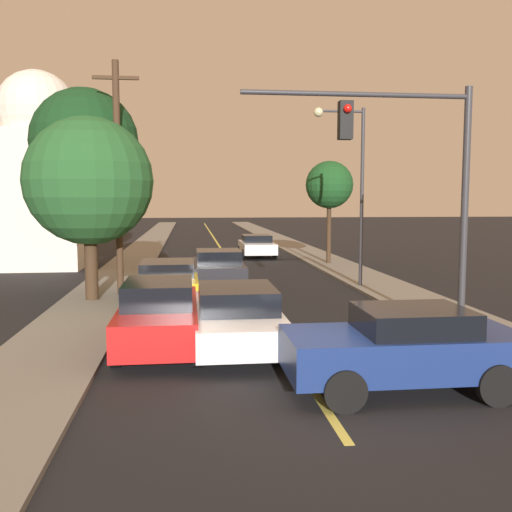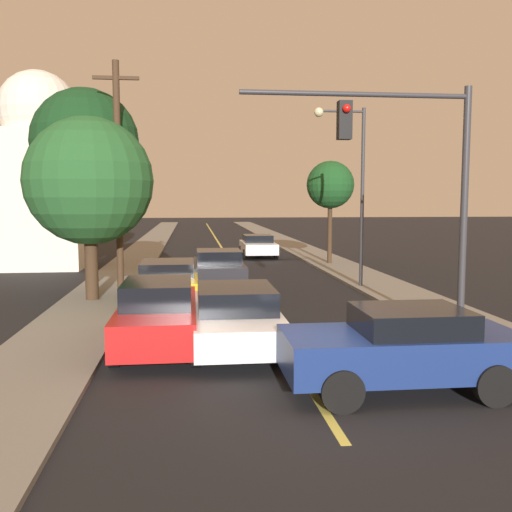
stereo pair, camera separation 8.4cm
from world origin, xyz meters
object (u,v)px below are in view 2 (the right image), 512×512
(car_near_lane_front, at_px, (235,316))
(car_outer_lane_front, at_px, (158,314))
(car_near_lane_second, at_px, (219,270))
(tree_left_near, at_px, (85,142))
(car_outer_lane_second, at_px, (168,281))
(car_crossing_right, at_px, (403,348))
(car_far_oncoming, at_px, (258,246))
(tree_left_far, at_px, (89,181))
(tree_right_near, at_px, (330,185))
(utility_pole_left, at_px, (118,175))
(domed_building_left, at_px, (40,172))
(traffic_signal_mast, at_px, (413,166))
(streetlamp_right, at_px, (351,172))

(car_near_lane_front, relative_size, car_outer_lane_front, 1.02)
(car_near_lane_second, height_order, tree_left_near, tree_left_near)
(car_near_lane_second, height_order, car_outer_lane_front, car_outer_lane_front)
(car_outer_lane_front, distance_m, car_outer_lane_second, 5.75)
(car_crossing_right, bearing_deg, car_far_oncoming, -0.52)
(car_far_oncoming, relative_size, tree_left_far, 0.72)
(car_crossing_right, distance_m, tree_right_near, 20.55)
(car_outer_lane_front, xyz_separation_m, car_far_oncoming, (4.83, 20.95, -0.11))
(car_near_lane_second, bearing_deg, utility_pole_left, -168.01)
(car_crossing_right, xyz_separation_m, domed_building_left, (-11.44, 20.62, 4.08))
(car_near_lane_front, bearing_deg, domed_building_left, 116.78)
(car_near_lane_front, relative_size, domed_building_left, 0.51)
(car_crossing_right, relative_size, traffic_signal_mast, 0.70)
(utility_pole_left, bearing_deg, tree_right_near, 42.18)
(car_near_lane_front, bearing_deg, car_outer_lane_second, 106.98)
(car_crossing_right, xyz_separation_m, utility_pole_left, (-6.36, 10.98, 3.56))
(car_near_lane_second, relative_size, car_crossing_right, 0.98)
(car_outer_lane_front, bearing_deg, utility_pole_left, 103.53)
(car_near_lane_front, relative_size, car_crossing_right, 1.19)
(traffic_signal_mast, bearing_deg, utility_pole_left, 137.12)
(car_outer_lane_second, xyz_separation_m, utility_pole_left, (-1.76, 1.55, 3.60))
(tree_left_far, distance_m, domed_building_left, 11.55)
(traffic_signal_mast, xyz_separation_m, tree_left_near, (-9.33, 9.11, 1.33))
(traffic_signal_mast, distance_m, domed_building_left, 21.39)
(car_near_lane_second, xyz_separation_m, car_crossing_right, (2.79, -11.74, -0.02))
(car_near_lane_front, distance_m, tree_left_near, 11.60)
(car_far_oncoming, relative_size, utility_pole_left, 0.54)
(car_near_lane_front, xyz_separation_m, car_outer_lane_front, (-1.82, 0.20, 0.05))
(utility_pole_left, bearing_deg, car_crossing_right, -59.92)
(car_near_lane_front, xyz_separation_m, car_near_lane_second, (0.00, 8.26, 0.08))
(tree_left_near, bearing_deg, car_outer_lane_second, -46.22)
(car_crossing_right, height_order, tree_left_far, tree_left_far)
(car_near_lane_second, bearing_deg, domed_building_left, 134.25)
(car_outer_lane_front, bearing_deg, car_crossing_right, -38.67)
(streetlamp_right, bearing_deg, car_near_lane_second, -177.73)
(car_outer_lane_front, height_order, domed_building_left, domed_building_left)
(car_near_lane_second, bearing_deg, traffic_signal_mast, -61.84)
(tree_left_far, bearing_deg, car_outer_lane_front, -67.47)
(car_near_lane_second, bearing_deg, streetlamp_right, 2.27)
(car_crossing_right, xyz_separation_m, streetlamp_right, (2.36, 11.95, 3.76))
(car_far_oncoming, xyz_separation_m, domed_building_left, (-11.67, -4.01, 4.20))
(car_outer_lane_front, height_order, tree_left_far, tree_left_far)
(car_outer_lane_second, relative_size, car_crossing_right, 1.15)
(tree_left_near, bearing_deg, car_far_oncoming, 56.05)
(car_crossing_right, bearing_deg, utility_pole_left, 30.08)
(car_near_lane_front, distance_m, car_crossing_right, 4.46)
(car_outer_lane_second, relative_size, streetlamp_right, 0.72)
(car_crossing_right, bearing_deg, domed_building_left, 29.02)
(car_crossing_right, distance_m, tree_left_far, 12.68)
(car_near_lane_second, xyz_separation_m, car_outer_lane_front, (-1.82, -8.06, -0.03))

